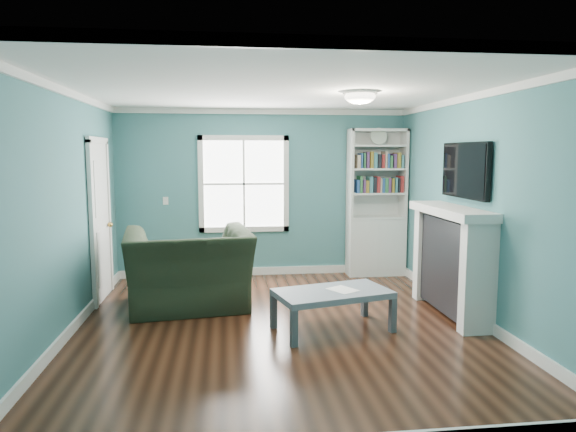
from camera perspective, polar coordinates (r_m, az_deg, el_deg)
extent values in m
plane|color=black|center=(5.87, -0.89, -12.16)|extent=(5.00, 5.00, 0.00)
plane|color=#3F7879|center=(8.06, -2.78, 2.53)|extent=(4.50, 0.00, 4.50)
plane|color=#3F7879|center=(3.13, 3.89, -4.49)|extent=(4.50, 0.00, 4.50)
plane|color=#3F7879|center=(5.79, -23.64, 0.22)|extent=(0.00, 5.00, 5.00)
plane|color=#3F7879|center=(6.23, 20.15, 0.81)|extent=(0.00, 5.00, 5.00)
plane|color=white|center=(5.58, -0.95, 13.95)|extent=(5.00, 5.00, 0.00)
cube|color=white|center=(8.23, -2.72, -6.12)|extent=(4.50, 0.03, 0.12)
cube|color=white|center=(6.05, -22.92, -11.52)|extent=(0.03, 5.00, 0.12)
cube|color=white|center=(6.46, 19.56, -10.19)|extent=(0.03, 5.00, 0.12)
cube|color=white|center=(8.04, -2.82, 11.51)|extent=(4.50, 0.04, 0.08)
cube|color=white|center=(3.15, 4.01, 18.65)|extent=(4.50, 0.04, 0.08)
cube|color=white|center=(5.79, -24.07, 12.71)|extent=(0.04, 5.00, 0.08)
cube|color=white|center=(6.22, 20.48, 12.43)|extent=(0.04, 5.00, 0.08)
cube|color=white|center=(8.03, -4.92, 3.57)|extent=(1.24, 0.01, 1.34)
cube|color=white|center=(8.01, -9.65, 3.49)|extent=(0.08, 0.06, 1.50)
cube|color=white|center=(8.06, -0.22, 3.61)|extent=(0.08, 0.06, 1.50)
cube|color=white|center=(8.08, -4.87, -1.47)|extent=(1.40, 0.06, 0.08)
cube|color=white|center=(8.00, -4.97, 8.65)|extent=(1.40, 0.06, 0.08)
cube|color=white|center=(8.01, -4.92, 3.56)|extent=(1.24, 0.03, 0.03)
cube|color=white|center=(8.01, -4.92, 3.56)|extent=(0.03, 0.03, 1.34)
cube|color=silver|center=(8.28, 9.69, -3.37)|extent=(0.90, 0.35, 0.90)
cube|color=silver|center=(8.05, 6.91, 4.62)|extent=(0.04, 0.35, 1.40)
cube|color=silver|center=(8.29, 12.71, 4.57)|extent=(0.04, 0.35, 1.40)
cube|color=silver|center=(8.32, 9.53, 4.65)|extent=(0.90, 0.02, 1.40)
cube|color=silver|center=(8.16, 9.95, 9.38)|extent=(0.90, 0.35, 0.04)
cube|color=silver|center=(8.21, 9.76, -0.14)|extent=(0.84, 0.33, 0.03)
cube|color=silver|center=(8.18, 9.81, 2.50)|extent=(0.84, 0.33, 0.03)
cube|color=silver|center=(8.16, 9.87, 5.16)|extent=(0.84, 0.33, 0.03)
cube|color=silver|center=(8.15, 9.92, 7.69)|extent=(0.84, 0.33, 0.03)
cube|color=#264C8C|center=(8.15, 9.87, 3.37)|extent=(0.70, 0.25, 0.22)
cube|color=#33723F|center=(8.13, 9.92, 6.04)|extent=(0.70, 0.25, 0.22)
cylinder|color=beige|center=(8.11, 10.04, 8.72)|extent=(0.26, 0.06, 0.26)
cube|color=black|center=(6.44, 17.81, -5.21)|extent=(0.30, 1.20, 1.10)
cube|color=black|center=(6.48, 17.58, -6.95)|extent=(0.22, 0.65, 0.70)
cube|color=silver|center=(5.85, 20.38, -6.54)|extent=(0.36, 0.16, 1.20)
cube|color=silver|center=(7.03, 15.38, -4.11)|extent=(0.36, 0.16, 1.20)
cube|color=silver|center=(6.32, 17.69, 0.54)|extent=(0.44, 1.58, 0.10)
cube|color=black|center=(6.35, 19.09, 4.82)|extent=(0.06, 1.10, 0.65)
cube|color=silver|center=(7.16, -20.15, -0.65)|extent=(0.04, 0.80, 2.05)
cube|color=white|center=(6.73, -20.93, -1.16)|extent=(0.05, 0.08, 2.13)
cube|color=white|center=(7.59, -19.31, -0.21)|extent=(0.05, 0.08, 2.13)
cube|color=white|center=(7.11, -20.43, 7.89)|extent=(0.05, 0.98, 0.08)
sphere|color=#BF8C3F|center=(7.45, -19.15, -0.92)|extent=(0.07, 0.07, 0.07)
ellipsoid|color=white|center=(5.84, 8.01, 12.99)|extent=(0.34, 0.34, 0.15)
cylinder|color=white|center=(5.84, 8.01, 13.42)|extent=(0.38, 0.38, 0.03)
cube|color=white|center=(8.08, -13.44, 1.65)|extent=(0.08, 0.01, 0.12)
imported|color=#1F2D1C|center=(6.51, -11.01, -4.37)|extent=(1.62, 1.17, 1.31)
cube|color=#464D54|center=(5.23, 0.67, -12.38)|extent=(0.08, 0.08, 0.38)
cube|color=#464D54|center=(5.75, 11.55, -10.74)|extent=(0.08, 0.08, 0.38)
cube|color=#464D54|center=(5.76, -1.62, -10.54)|extent=(0.08, 0.08, 0.38)
cube|color=#464D54|center=(6.23, 8.51, -9.26)|extent=(0.08, 0.08, 0.38)
cube|color=slate|center=(5.65, 4.98, -8.57)|extent=(1.35, 0.95, 0.07)
cube|color=white|center=(5.68, 6.09, -8.14)|extent=(0.36, 0.38, 0.00)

